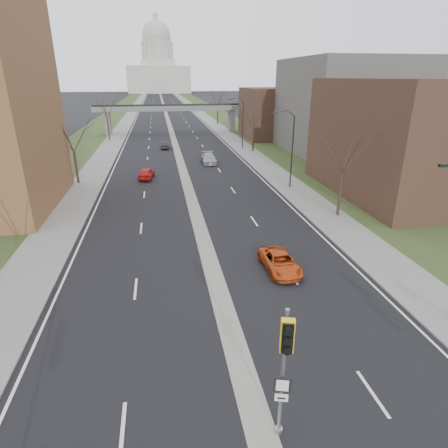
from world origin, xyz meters
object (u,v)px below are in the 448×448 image
object	(u,v)px
car_left_near	(146,173)
car_right_near	(280,262)
signal_pole_median	(285,357)
car_left_far	(165,145)
car_right_mid	(209,158)

from	to	relation	value
car_left_near	car_right_near	bearing A→B (deg)	117.49
signal_pole_median	car_right_near	xyz separation A→B (m)	(3.90, 12.19, -3.11)
signal_pole_median	car_left_far	distance (m)	59.82
signal_pole_median	car_left_near	size ratio (longest dim) A/B	1.28
car_left_far	car_right_mid	distance (m)	14.82
signal_pole_median	car_left_near	distance (m)	39.00
car_left_near	car_left_far	distance (m)	21.38
car_right_near	car_right_mid	world-z (taller)	car_right_mid
signal_pole_median	car_right_near	size ratio (longest dim) A/B	1.22
signal_pole_median	car_right_near	distance (m)	13.17
signal_pole_median	car_right_mid	world-z (taller)	signal_pole_median
car_right_mid	car_left_far	bearing A→B (deg)	116.43
signal_pole_median	car_right_mid	distance (m)	46.46
signal_pole_median	car_right_near	world-z (taller)	signal_pole_median
signal_pole_median	car_right_mid	xyz separation A→B (m)	(3.62, 46.22, -2.99)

